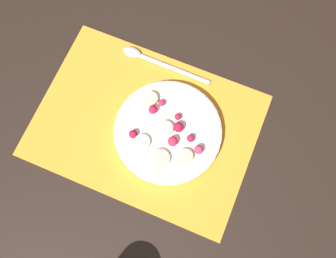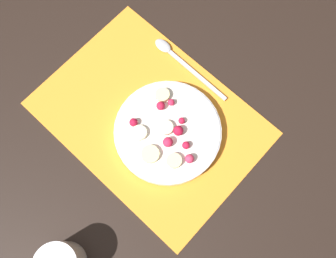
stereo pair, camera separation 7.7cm
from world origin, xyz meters
TOP-DOWN VIEW (x-y plane):
  - ground_plane at (0.00, 0.00)m, footprint 3.00×3.00m
  - placemat at (0.00, 0.00)m, footprint 0.47×0.34m
  - fruit_bowl at (-0.05, -0.00)m, footprint 0.23×0.23m
  - spoon at (0.05, -0.15)m, footprint 0.21×0.03m

SIDE VIEW (x-z plane):
  - ground_plane at x=0.00m, z-range 0.00..0.00m
  - placemat at x=0.00m, z-range 0.00..0.01m
  - spoon at x=0.05m, z-range 0.01..0.01m
  - fruit_bowl at x=-0.05m, z-range 0.00..0.04m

